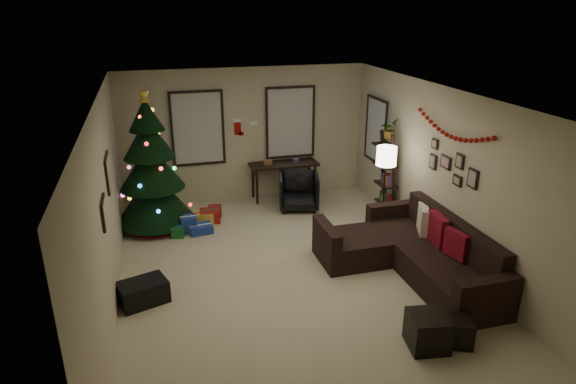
{
  "coord_description": "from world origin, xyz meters",
  "views": [
    {
      "loc": [
        -1.83,
        -6.31,
        3.88
      ],
      "look_at": [
        0.1,
        0.6,
        1.15
      ],
      "focal_mm": 31.18,
      "sensor_mm": 36.0,
      "label": 1
    }
  ],
  "objects_px": {
    "sofa": "(413,254)",
    "desk": "(284,167)",
    "christmas_tree": "(151,171)",
    "desk_chair": "(299,191)",
    "bookshelf": "(387,178)"
  },
  "relations": [
    {
      "from": "christmas_tree",
      "to": "desk",
      "type": "distance_m",
      "value": 2.78
    },
    {
      "from": "sofa",
      "to": "desk",
      "type": "xyz_separation_m",
      "value": [
        -1.09,
        3.51,
        0.39
      ]
    },
    {
      "from": "christmas_tree",
      "to": "bookshelf",
      "type": "distance_m",
      "value": 4.29
    },
    {
      "from": "desk",
      "to": "bookshelf",
      "type": "relative_size",
      "value": 0.84
    },
    {
      "from": "desk",
      "to": "bookshelf",
      "type": "bearing_deg",
      "value": -45.72
    },
    {
      "from": "sofa",
      "to": "bookshelf",
      "type": "xyz_separation_m",
      "value": [
        0.47,
        1.92,
        0.53
      ]
    },
    {
      "from": "christmas_tree",
      "to": "sofa",
      "type": "bearing_deg",
      "value": -36.35
    },
    {
      "from": "desk",
      "to": "desk_chair",
      "type": "height_order",
      "value": "desk"
    },
    {
      "from": "sofa",
      "to": "bookshelf",
      "type": "distance_m",
      "value": 2.05
    },
    {
      "from": "desk",
      "to": "bookshelf",
      "type": "distance_m",
      "value": 2.23
    },
    {
      "from": "bookshelf",
      "to": "desk",
      "type": "bearing_deg",
      "value": 134.28
    },
    {
      "from": "christmas_tree",
      "to": "desk_chair",
      "type": "xyz_separation_m",
      "value": [
        2.77,
        0.11,
        -0.71
      ]
    },
    {
      "from": "desk",
      "to": "bookshelf",
      "type": "xyz_separation_m",
      "value": [
        1.55,
        -1.59,
        0.15
      ]
    },
    {
      "from": "sofa",
      "to": "desk",
      "type": "height_order",
      "value": "sofa"
    },
    {
      "from": "bookshelf",
      "to": "sofa",
      "type": "bearing_deg",
      "value": -103.67
    }
  ]
}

